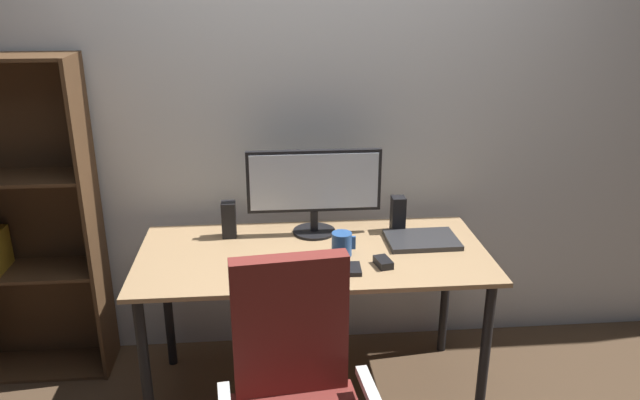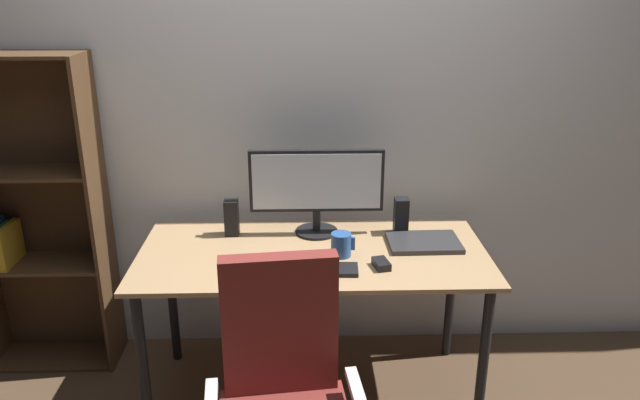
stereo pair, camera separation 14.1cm
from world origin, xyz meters
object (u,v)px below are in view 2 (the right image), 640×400
(coffee_mug, at_px, (341,245))
(speaker_left, at_px, (232,217))
(mouse, at_px, (381,264))
(desk, at_px, (313,269))
(speaker_right, at_px, (401,216))
(laptop, at_px, (424,242))
(monitor, at_px, (317,185))
(keyboard, at_px, (323,269))
(bookshelf, at_px, (35,220))

(coffee_mug, distance_m, speaker_left, 0.56)
(mouse, height_order, speaker_left, speaker_left)
(mouse, bearing_deg, speaker_left, 138.13)
(desk, relative_size, speaker_right, 9.03)
(speaker_left, height_order, speaker_right, same)
(desk, distance_m, laptop, 0.52)
(laptop, height_order, speaker_right, speaker_right)
(monitor, bearing_deg, laptop, -17.36)
(coffee_mug, xyz_separation_m, speaker_right, (0.30, 0.25, 0.03))
(laptop, bearing_deg, speaker_right, 119.65)
(mouse, bearing_deg, monitor, 112.11)
(keyboard, bearing_deg, coffee_mug, 63.06)
(mouse, relative_size, speaker_right, 0.56)
(desk, bearing_deg, keyboard, -78.92)
(monitor, xyz_separation_m, laptop, (0.48, -0.15, -0.22))
(keyboard, height_order, bookshelf, bookshelf)
(desk, distance_m, coffee_mug, 0.19)
(mouse, xyz_separation_m, speaker_right, (0.14, 0.37, 0.07))
(speaker_right, distance_m, bookshelf, 1.77)
(keyboard, bearing_deg, bookshelf, 161.30)
(laptop, bearing_deg, mouse, -135.61)
(keyboard, relative_size, speaker_right, 1.71)
(keyboard, height_order, coffee_mug, coffee_mug)
(monitor, distance_m, speaker_right, 0.42)
(desk, xyz_separation_m, monitor, (0.02, 0.22, 0.32))
(mouse, xyz_separation_m, coffee_mug, (-0.16, 0.12, 0.04))
(desk, relative_size, speaker_left, 9.03)
(keyboard, distance_m, coffee_mug, 0.18)
(desk, distance_m, monitor, 0.39)
(monitor, xyz_separation_m, speaker_right, (0.40, -0.01, -0.15))
(speaker_left, xyz_separation_m, speaker_right, (0.79, 0.00, 0.00))
(desk, height_order, mouse, mouse)
(bookshelf, bearing_deg, desk, -14.65)
(laptop, height_order, speaker_left, speaker_left)
(coffee_mug, bearing_deg, speaker_right, 39.90)
(speaker_left, height_order, bookshelf, bookshelf)
(laptop, bearing_deg, keyboard, -152.44)
(monitor, height_order, keyboard, monitor)
(monitor, relative_size, keyboard, 2.13)
(coffee_mug, relative_size, bookshelf, 0.07)
(speaker_right, bearing_deg, speaker_left, 180.00)
(speaker_left, bearing_deg, desk, -28.97)
(coffee_mug, bearing_deg, desk, 161.87)
(mouse, height_order, laptop, mouse)
(keyboard, bearing_deg, speaker_right, 48.84)
(laptop, relative_size, bookshelf, 0.20)
(keyboard, relative_size, bookshelf, 0.19)
(speaker_right, bearing_deg, desk, -153.59)
(speaker_left, distance_m, speaker_right, 0.79)
(keyboard, height_order, speaker_right, speaker_right)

